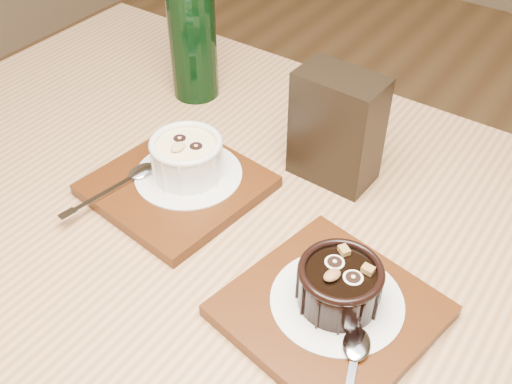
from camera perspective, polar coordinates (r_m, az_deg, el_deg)
table at (r=0.70m, az=0.53°, el=-12.56°), size 1.20×0.80×0.75m
tray_left at (r=0.73m, az=-7.50°, el=0.60°), size 0.20×0.20×0.01m
doily_left at (r=0.73m, az=-6.44°, el=1.71°), size 0.13×0.13×0.00m
ramekin_white at (r=0.71m, az=-6.61°, el=3.42°), size 0.09×0.09×0.05m
spoon_left at (r=0.72m, az=-12.94°, el=0.72°), size 0.05×0.14×0.01m
tray_right at (r=0.60m, az=7.06°, el=-11.16°), size 0.21×0.21×0.01m
doily_right at (r=0.59m, az=7.72°, el=-10.23°), size 0.13×0.13×0.00m
ramekin_dark at (r=0.57m, az=7.96°, el=-8.61°), size 0.08×0.08×0.05m
spoon_right at (r=0.54m, az=9.02°, el=-17.08°), size 0.07×0.13×0.01m
condiment_stand at (r=0.71m, az=7.69°, el=6.05°), size 0.10×0.06×0.14m
green_bottle at (r=0.86m, az=-6.09°, el=14.86°), size 0.07×0.07×0.25m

